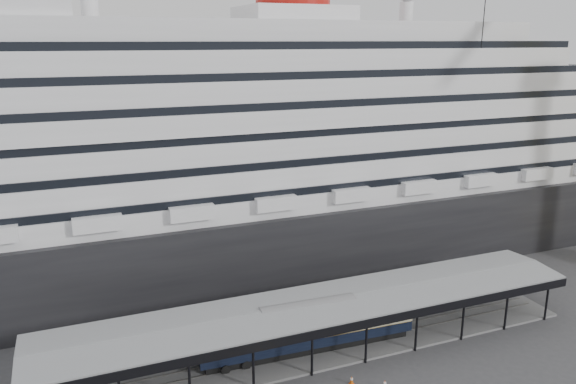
{
  "coord_description": "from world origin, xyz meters",
  "views": [
    {
      "loc": [
        -22.45,
        -41.35,
        30.64
      ],
      "look_at": [
        -2.43,
        8.0,
        16.11
      ],
      "focal_mm": 35.0,
      "sensor_mm": 36.0,
      "label": 1
    }
  ],
  "objects": [
    {
      "name": "pullman_carriage",
      "position": [
        -1.49,
        5.0,
        2.68
      ],
      "size": [
        22.57,
        3.87,
        22.05
      ],
      "rotation": [
        0.0,
        0.0,
        -0.04
      ],
      "color": "black",
      "rests_on": "ground"
    },
    {
      "name": "ground",
      "position": [
        0.0,
        0.0,
        0.0
      ],
      "size": [
        200.0,
        200.0,
        0.0
      ],
      "primitive_type": "plane",
      "color": "#39393B",
      "rests_on": "ground"
    },
    {
      "name": "platform_canopy",
      "position": [
        0.0,
        5.0,
        2.36
      ],
      "size": [
        56.0,
        9.18,
        5.3
      ],
      "color": "slate",
      "rests_on": "ground"
    },
    {
      "name": "traffic_cone_right",
      "position": [
        2.46,
        -3.38,
        0.41
      ],
      "size": [
        0.55,
        0.55,
        0.82
      ],
      "rotation": [
        0.0,
        0.0,
        0.41
      ],
      "color": "#E1430C",
      "rests_on": "ground"
    },
    {
      "name": "traffic_cone_mid",
      "position": [
        -0.05,
        -1.7,
        0.41
      ],
      "size": [
        0.5,
        0.5,
        0.82
      ],
      "rotation": [
        0.0,
        0.0,
        0.2
      ],
      "color": "#D4540B",
      "rests_on": "ground"
    },
    {
      "name": "cruise_ship",
      "position": [
        0.05,
        32.0,
        18.35
      ],
      "size": [
        130.0,
        30.0,
        43.9
      ],
      "color": "black",
      "rests_on": "ground"
    }
  ]
}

